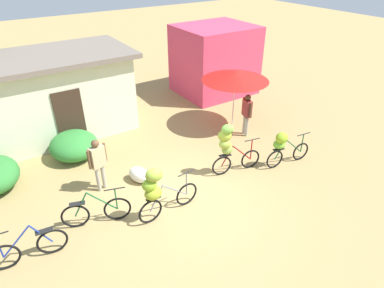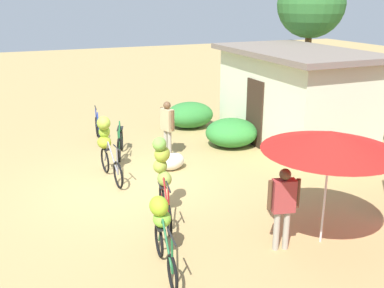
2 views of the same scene
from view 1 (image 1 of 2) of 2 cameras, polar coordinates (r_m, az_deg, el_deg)
name	(u,v)px [view 1 (image 1 of 2)]	position (r m, az deg, el deg)	size (l,w,h in m)	color
ground_plane	(179,199)	(9.13, -2.29, -9.36)	(60.00, 60.00, 0.00)	#A08652
building_low	(57,94)	(12.67, -22.10, 7.96)	(5.28, 3.21, 2.83)	beige
shop_pink	(215,60)	(15.45, 3.88, 14.18)	(3.20, 2.80, 2.96)	#D73B5B
hedge_bush_front_right	(74,145)	(11.25, -19.56, -0.22)	(1.49, 1.59, 0.83)	#307E33
market_umbrella	(235,75)	(12.03, 7.45, 11.55)	(2.39, 2.39, 2.14)	beige
bicycle_leftmost	(28,248)	(8.18, -26.23, -15.70)	(1.61, 0.25, 0.98)	black
bicycle_near_pile	(97,211)	(8.52, -16.00, -11.03)	(1.60, 0.56, 0.99)	black
bicycle_center_loaded	(157,189)	(8.03, -5.94, -7.75)	(1.75, 0.39, 1.53)	black
bicycle_by_shop	(229,145)	(9.59, 6.31, -0.23)	(1.57, 0.52, 1.68)	black
bicycle_rightmost	(283,146)	(10.39, 15.37, -0.29)	(1.62, 0.42, 1.19)	black
produce_sack	(139,175)	(9.74, -9.03, -5.21)	(0.70, 0.44, 0.44)	silver
person_vendor	(247,111)	(11.80, 9.36, 5.60)	(0.29, 0.56, 1.55)	gray
person_bystander	(98,160)	(9.24, -15.82, -2.69)	(0.56, 0.31, 1.58)	gray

